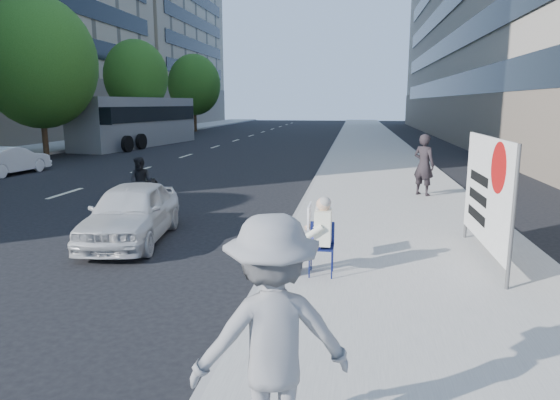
% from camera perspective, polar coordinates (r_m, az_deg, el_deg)
% --- Properties ---
extents(ground, '(160.00, 160.00, 0.00)m').
position_cam_1_polar(ground, '(8.05, -13.39, -10.58)').
color(ground, black).
rests_on(ground, ground).
extents(near_sidewalk, '(5.00, 120.00, 0.15)m').
position_cam_1_polar(near_sidewalk, '(27.10, 10.85, 4.79)').
color(near_sidewalk, gray).
rests_on(near_sidewalk, ground).
extents(far_sidewalk, '(4.50, 120.00, 0.15)m').
position_cam_1_polar(far_sidewalk, '(33.45, -27.60, 4.88)').
color(far_sidewalk, gray).
rests_on(far_sidewalk, ground).
extents(far_bldg_north, '(22.00, 28.00, 28.00)m').
position_cam_1_polar(far_bldg_north, '(77.17, -17.79, 18.77)').
color(far_bldg_north, tan).
rests_on(far_bldg_north, ground).
extents(tree_far_c, '(6.00, 6.00, 8.47)m').
position_cam_1_polar(tree_far_c, '(30.01, -25.89, 13.96)').
color(tree_far_c, '#382616').
rests_on(tree_far_c, ground).
extents(tree_far_d, '(4.80, 4.80, 7.65)m').
position_cam_1_polar(tree_far_d, '(40.53, -16.11, 13.37)').
color(tree_far_d, '#382616').
rests_on(tree_far_d, ground).
extents(tree_far_e, '(5.40, 5.40, 7.89)m').
position_cam_1_polar(tree_far_e, '(53.59, -9.78, 12.84)').
color(tree_far_e, '#382616').
rests_on(tree_far_e, ground).
extents(seated_protester, '(0.83, 1.12, 1.31)m').
position_cam_1_polar(seated_protester, '(8.15, 4.02, -3.58)').
color(seated_protester, '#121A51').
rests_on(seated_protester, near_sidewalk).
extents(jogger, '(1.44, 1.11, 1.97)m').
position_cam_1_polar(jogger, '(4.00, -0.91, -15.56)').
color(jogger, slate).
rests_on(jogger, near_sidewalk).
extents(pedestrian_woman, '(0.81, 0.77, 1.87)m').
position_cam_1_polar(pedestrian_woman, '(15.78, 16.11, 3.89)').
color(pedestrian_woman, black).
rests_on(pedestrian_woman, near_sidewalk).
extents(protest_banner, '(0.08, 3.06, 2.20)m').
position_cam_1_polar(protest_banner, '(9.50, 22.55, 0.96)').
color(protest_banner, '#4C4C4C').
rests_on(protest_banner, near_sidewalk).
extents(white_sedan_near, '(1.96, 3.85, 1.26)m').
position_cam_1_polar(white_sedan_near, '(11.13, -16.64, -1.35)').
color(white_sedan_near, silver).
rests_on(white_sedan_near, ground).
extents(white_sedan_mid, '(1.60, 3.65, 1.17)m').
position_cam_1_polar(white_sedan_mid, '(23.63, -28.50, 4.00)').
color(white_sedan_mid, white).
rests_on(white_sedan_mid, ground).
extents(motorcycle, '(0.70, 2.04, 1.42)m').
position_cam_1_polar(motorcycle, '(14.83, -15.54, 1.74)').
color(motorcycle, black).
rests_on(motorcycle, ground).
extents(bus, '(4.20, 12.33, 3.30)m').
position_cam_1_polar(bus, '(36.19, -15.88, 8.56)').
color(bus, slate).
rests_on(bus, ground).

